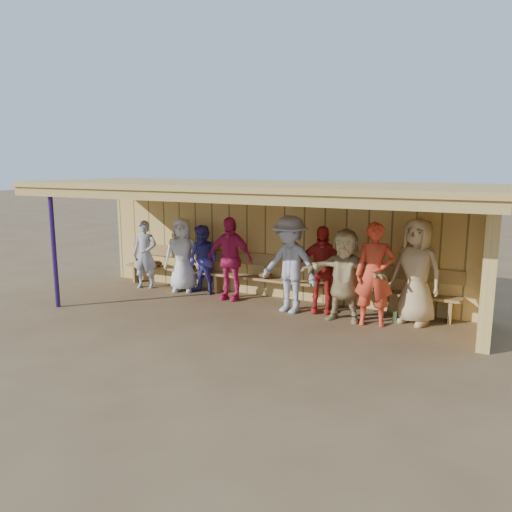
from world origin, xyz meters
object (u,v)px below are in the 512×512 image
at_px(player_b, 182,255).
at_px(player_extra, 321,270).
at_px(player_g, 374,274).
at_px(player_a, 145,255).
at_px(player_h, 416,271).
at_px(player_f, 344,275).
at_px(player_c, 203,260).
at_px(bench, 272,274).
at_px(player_e, 290,264).
at_px(player_d, 230,258).

height_order(player_b, player_extra, player_extra).
relative_size(player_b, player_g, 0.90).
distance_m(player_a, player_h, 6.03).
bearing_deg(player_a, player_b, -8.91).
bearing_deg(player_f, player_h, 18.20).
bearing_deg(player_h, player_c, -164.31).
distance_m(player_g, player_extra, 1.15).
relative_size(player_b, player_h, 0.87).
height_order(player_f, player_extra, player_f).
distance_m(player_b, player_c, 0.55).
bearing_deg(bench, player_a, -171.36).
bearing_deg(player_b, player_e, -29.51).
xyz_separation_m(player_h, player_extra, (-1.74, -0.11, -0.11)).
xyz_separation_m(player_c, player_f, (3.34, -0.51, 0.09)).
bearing_deg(player_e, player_extra, 37.34).
distance_m(player_b, player_h, 5.09).
bearing_deg(player_f, player_extra, 149.01).
bearing_deg(player_e, player_a, -172.26).
distance_m(player_a, player_d, 2.23).
height_order(player_h, player_extra, player_h).
xyz_separation_m(player_d, bench, (0.78, 0.44, -0.35)).
distance_m(player_a, bench, 3.06).
bearing_deg(player_c, player_a, -165.47).
xyz_separation_m(player_a, player_b, (0.94, 0.15, 0.05)).
height_order(player_d, bench, player_d).
bearing_deg(player_h, player_f, -143.69).
bearing_deg(player_a, player_e, -22.75).
distance_m(player_c, player_e, 2.30).
xyz_separation_m(player_a, bench, (3.01, 0.46, -0.26)).
xyz_separation_m(player_g, bench, (-2.37, 0.83, -0.40)).
bearing_deg(bench, player_c, -168.68).
relative_size(player_a, player_g, 0.85).
distance_m(player_f, player_extra, 0.63).
bearing_deg(player_b, player_h, -21.26).
xyz_separation_m(player_a, player_extra, (4.28, -0.04, 0.06)).
relative_size(player_c, player_d, 0.87).
bearing_deg(player_d, player_f, -10.10).
relative_size(player_e, player_extra, 1.11).
height_order(player_c, player_extra, player_extra).
bearing_deg(player_g, player_f, 165.45).
relative_size(player_a, player_h, 0.82).
relative_size(player_d, player_extra, 1.04).
height_order(player_d, player_h, player_h).
relative_size(player_b, player_d, 0.95).
distance_m(player_a, player_g, 5.39).
bearing_deg(player_f, player_b, 171.20).
bearing_deg(player_g, player_h, 22.21).
distance_m(player_g, bench, 2.54).
relative_size(player_d, player_f, 1.03).
distance_m(player_a, player_e, 3.74).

